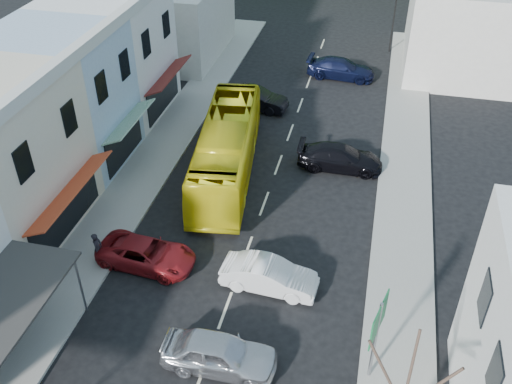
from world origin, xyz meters
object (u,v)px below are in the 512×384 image
Objects in this scene: car_silver at (219,355)px; direction_sign at (375,342)px; pedestrian_left at (98,247)px; car_white at (269,276)px; traffic_signal at (393,23)px; bus at (227,151)px; car_red at (147,253)px.

car_silver is 6.02m from direction_sign.
car_white is at bearing -93.55° from pedestrian_left.
traffic_signal reaches higher than pedestrian_left.
bus is at bearing 74.83° from traffic_signal.
direction_sign is (4.81, -3.87, 1.37)m from car_white.
bus is 9.72m from car_white.
bus is 9.74m from pedestrian_left.
direction_sign is at bearing 97.94° from traffic_signal.
pedestrian_left reaches higher than car_red.
direction_sign reaches higher than car_red.
traffic_signal is at bearing 105.48° from direction_sign.
car_silver is 7.01m from car_red.
direction_sign is at bearing -82.96° from car_silver.
pedestrian_left is (-2.26, -0.45, 0.30)m from car_red.
car_white is at bearing 155.60° from direction_sign.
bus is 6.82× the size of pedestrian_left.
car_white is 6.02m from car_red.
bus reaches higher than car_red.
car_red is 31.35m from traffic_signal.
pedestrian_left is at bearing -121.51° from bus.
direction_sign is 0.84× the size of traffic_signal.
car_red is at bearing 44.71° from car_silver.
car_silver and car_white have the same top height.
car_red is 1.11× the size of direction_sign.
direction_sign reaches higher than car_silver.
car_red is (-6.01, 0.19, 0.00)m from car_white.
car_silver is (3.37, -13.34, -0.85)m from bus.
bus reaches higher than pedestrian_left.
traffic_signal reaches higher than car_silver.
pedestrian_left is at bearing 179.02° from direction_sign.
car_white is at bearing -86.90° from car_red.
direction_sign is (13.08, -3.61, 1.07)m from pedestrian_left.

